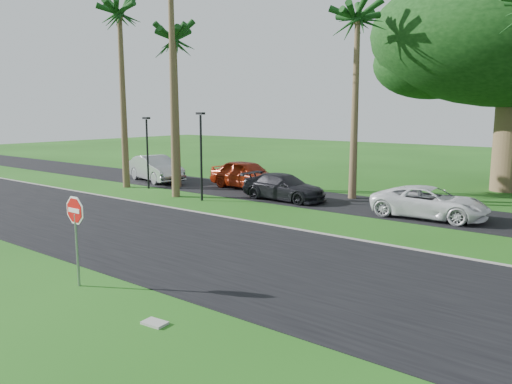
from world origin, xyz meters
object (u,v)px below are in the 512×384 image
Objects in this scene: stop_sign_near at (76,222)px; car_minivan at (430,203)px; car_dark at (284,187)px; car_silver at (156,169)px; car_red at (247,175)px.

stop_sign_near reaches higher than car_minivan.
car_silver is at bearing 87.58° from car_dark.
stop_sign_near reaches higher than car_silver.
car_dark is 7.69m from car_minivan.
car_silver is 1.09× the size of car_dark.
stop_sign_near is at bearing -167.14° from car_dark.
car_silver reaches higher than car_minivan.
car_dark is (4.07, -1.89, -0.17)m from car_red.
stop_sign_near is 20.43m from car_silver.
car_silver is 6.94m from car_red.
car_dark is at bearing 102.42° from stop_sign_near.
car_red is 11.87m from car_minivan.
car_dark is 0.95× the size of car_minivan.
stop_sign_near reaches higher than car_dark.
car_red is at bearing -64.12° from car_silver.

